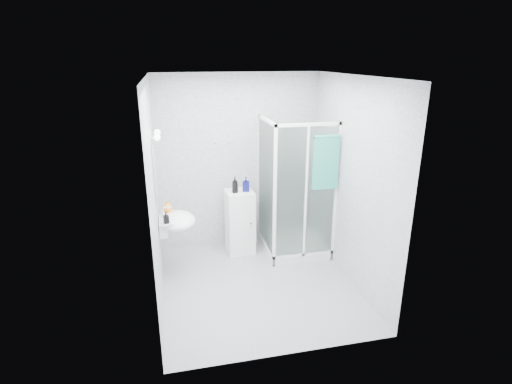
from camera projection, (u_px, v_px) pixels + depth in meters
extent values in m
cube|color=silver|center=(258.00, 190.00, 4.74)|extent=(2.40, 2.60, 2.60)
cube|color=#9D9FA2|center=(258.00, 285.00, 5.16)|extent=(2.40, 2.60, 0.01)
cube|color=white|center=(259.00, 76.00, 4.32)|extent=(2.40, 2.60, 0.01)
cube|color=white|center=(294.00, 246.00, 6.08)|extent=(0.90, 0.90, 0.12)
cube|color=white|center=(267.00, 121.00, 5.37)|extent=(0.04, 0.90, 0.04)
cube|color=white|center=(309.00, 125.00, 5.06)|extent=(0.90, 0.04, 0.04)
cube|color=white|center=(275.00, 200.00, 5.29)|extent=(0.04, 0.04, 2.00)
cube|color=white|center=(266.00, 187.00, 5.67)|extent=(0.02, 0.82, 1.84)
cube|color=white|center=(306.00, 195.00, 5.36)|extent=(0.82, 0.02, 1.84)
cube|color=white|center=(306.00, 194.00, 5.37)|extent=(0.03, 0.04, 1.84)
cylinder|color=silver|center=(288.00, 158.00, 6.02)|extent=(0.02, 0.02, 1.00)
cylinder|color=silver|center=(290.00, 127.00, 5.84)|extent=(0.09, 0.05, 0.09)
cylinder|color=silver|center=(290.00, 176.00, 6.16)|extent=(0.12, 0.04, 0.12)
cylinder|color=silver|center=(329.00, 140.00, 5.15)|extent=(0.03, 0.05, 0.03)
cube|color=white|center=(164.00, 226.00, 5.10)|extent=(0.10, 0.40, 0.18)
ellipsoid|color=white|center=(178.00, 221.00, 5.12)|extent=(0.46, 0.56, 0.20)
cube|color=white|center=(168.00, 218.00, 5.08)|extent=(0.16, 0.50, 0.02)
cylinder|color=silver|center=(162.00, 213.00, 5.04)|extent=(0.04, 0.04, 0.16)
cylinder|color=silver|center=(166.00, 208.00, 5.03)|extent=(0.12, 0.02, 0.02)
cube|color=white|center=(155.00, 169.00, 4.84)|extent=(0.02, 0.60, 0.70)
cylinder|color=silver|center=(153.00, 138.00, 4.56)|extent=(0.05, 0.04, 0.04)
sphere|color=white|center=(157.00, 137.00, 4.57)|extent=(0.08, 0.08, 0.08)
cylinder|color=silver|center=(154.00, 133.00, 4.86)|extent=(0.05, 0.04, 0.04)
sphere|color=white|center=(157.00, 133.00, 4.87)|extent=(0.08, 0.08, 0.08)
cylinder|color=silver|center=(215.00, 143.00, 5.74)|extent=(0.02, 0.04, 0.02)
sphere|color=silver|center=(215.00, 143.00, 5.71)|extent=(0.03, 0.03, 0.03)
cylinder|color=silver|center=(229.00, 142.00, 5.78)|extent=(0.02, 0.04, 0.02)
sphere|color=silver|center=(229.00, 143.00, 5.76)|extent=(0.03, 0.03, 0.03)
cube|color=white|center=(240.00, 222.00, 5.92)|extent=(0.41, 0.41, 0.95)
cube|color=white|center=(242.00, 227.00, 5.75)|extent=(0.35, 0.03, 0.81)
sphere|color=#B24B19|center=(251.00, 223.00, 5.74)|extent=(0.03, 0.03, 0.03)
cube|color=teal|center=(326.00, 163.00, 5.23)|extent=(0.34, 0.04, 0.71)
cylinder|color=teal|center=(327.00, 137.00, 5.11)|extent=(0.34, 0.05, 0.05)
imported|color=black|center=(235.00, 185.00, 5.68)|extent=(0.12, 0.12, 0.24)
imported|color=#0C0E4D|center=(246.00, 184.00, 5.75)|extent=(0.12, 0.12, 0.21)
imported|color=orange|center=(167.00, 206.00, 5.20)|extent=(0.17, 0.17, 0.17)
imported|color=black|center=(166.00, 218.00, 4.87)|extent=(0.08, 0.08, 0.14)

